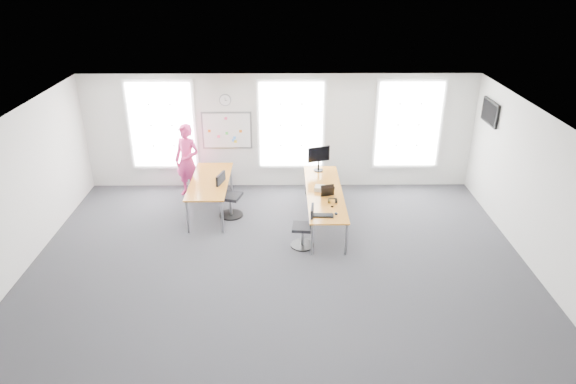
{
  "coord_description": "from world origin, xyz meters",
  "views": [
    {
      "loc": [
        0.11,
        -8.61,
        5.7
      ],
      "look_at": [
        0.2,
        1.2,
        1.1
      ],
      "focal_mm": 32.0,
      "sensor_mm": 36.0,
      "label": 1
    }
  ],
  "objects_px": {
    "chair_left": "(228,198)",
    "headphones": "(332,201)",
    "person": "(187,161)",
    "desk_left": "(210,183)",
    "desk_right": "(324,194)",
    "keyboard": "(322,215)",
    "monitor": "(319,157)",
    "chair_right": "(305,229)"
  },
  "relations": [
    {
      "from": "headphones",
      "to": "desk_left",
      "type": "bearing_deg",
      "value": 156.14
    },
    {
      "from": "chair_right",
      "to": "monitor",
      "type": "height_order",
      "value": "monitor"
    },
    {
      "from": "desk_right",
      "to": "keyboard",
      "type": "relative_size",
      "value": 6.45
    },
    {
      "from": "chair_right",
      "to": "chair_left",
      "type": "relative_size",
      "value": 0.89
    },
    {
      "from": "desk_right",
      "to": "chair_left",
      "type": "relative_size",
      "value": 2.92
    },
    {
      "from": "desk_left",
      "to": "person",
      "type": "height_order",
      "value": "person"
    },
    {
      "from": "desk_left",
      "to": "chair_left",
      "type": "relative_size",
      "value": 2.11
    },
    {
      "from": "desk_left",
      "to": "chair_left",
      "type": "height_order",
      "value": "chair_left"
    },
    {
      "from": "desk_right",
      "to": "desk_left",
      "type": "relative_size",
      "value": 1.38
    },
    {
      "from": "desk_left",
      "to": "person",
      "type": "bearing_deg",
      "value": 126.48
    },
    {
      "from": "headphones",
      "to": "monitor",
      "type": "height_order",
      "value": "monitor"
    },
    {
      "from": "chair_right",
      "to": "person",
      "type": "distance_m",
      "value": 3.89
    },
    {
      "from": "person",
      "to": "headphones",
      "type": "xyz_separation_m",
      "value": [
        3.47,
        -2.02,
        -0.14
      ]
    },
    {
      "from": "desk_left",
      "to": "monitor",
      "type": "xyz_separation_m",
      "value": [
        2.61,
        0.71,
        0.38
      ]
    },
    {
      "from": "chair_left",
      "to": "monitor",
      "type": "height_order",
      "value": "monitor"
    },
    {
      "from": "person",
      "to": "desk_right",
      "type": "bearing_deg",
      "value": 1.54
    },
    {
      "from": "desk_left",
      "to": "person",
      "type": "xyz_separation_m",
      "value": [
        -0.67,
        0.91,
        0.2
      ]
    },
    {
      "from": "desk_left",
      "to": "person",
      "type": "distance_m",
      "value": 1.15
    },
    {
      "from": "headphones",
      "to": "keyboard",
      "type": "bearing_deg",
      "value": -115.76
    },
    {
      "from": "chair_left",
      "to": "headphones",
      "type": "relative_size",
      "value": 5.23
    },
    {
      "from": "chair_left",
      "to": "headphones",
      "type": "distance_m",
      "value": 2.55
    },
    {
      "from": "desk_right",
      "to": "monitor",
      "type": "distance_m",
      "value": 1.31
    },
    {
      "from": "person",
      "to": "headphones",
      "type": "distance_m",
      "value": 4.02
    },
    {
      "from": "headphones",
      "to": "monitor",
      "type": "relative_size",
      "value": 0.32
    },
    {
      "from": "chair_left",
      "to": "desk_left",
      "type": "bearing_deg",
      "value": 78.95
    },
    {
      "from": "chair_right",
      "to": "headphones",
      "type": "relative_size",
      "value": 4.68
    },
    {
      "from": "chair_right",
      "to": "headphones",
      "type": "xyz_separation_m",
      "value": [
        0.6,
        0.55,
        0.39
      ]
    },
    {
      "from": "headphones",
      "to": "person",
      "type": "bearing_deg",
      "value": 147.57
    },
    {
      "from": "chair_left",
      "to": "headphones",
      "type": "bearing_deg",
      "value": -94.26
    },
    {
      "from": "chair_left",
      "to": "headphones",
      "type": "xyz_separation_m",
      "value": [
        2.37,
        -0.89,
        0.34
      ]
    },
    {
      "from": "chair_left",
      "to": "keyboard",
      "type": "bearing_deg",
      "value": -108.95
    },
    {
      "from": "desk_right",
      "to": "desk_left",
      "type": "bearing_deg",
      "value": 168.92
    },
    {
      "from": "keyboard",
      "to": "chair_right",
      "type": "bearing_deg",
      "value": 175.56
    },
    {
      "from": "chair_right",
      "to": "desk_left",
      "type": "bearing_deg",
      "value": -121.17
    },
    {
      "from": "person",
      "to": "headphones",
      "type": "bearing_deg",
      "value": -5.45
    },
    {
      "from": "desk_right",
      "to": "headphones",
      "type": "xyz_separation_m",
      "value": [
        0.13,
        -0.59,
        0.1
      ]
    },
    {
      "from": "desk_left",
      "to": "desk_right",
      "type": "bearing_deg",
      "value": -11.08
    },
    {
      "from": "person",
      "to": "chair_right",
      "type": "bearing_deg",
      "value": -17.07
    },
    {
      "from": "chair_left",
      "to": "person",
      "type": "bearing_deg",
      "value": 60.52
    },
    {
      "from": "chair_left",
      "to": "monitor",
      "type": "relative_size",
      "value": 1.66
    },
    {
      "from": "desk_right",
      "to": "keyboard",
      "type": "bearing_deg",
      "value": -96.46
    },
    {
      "from": "keyboard",
      "to": "chair_left",
      "type": "bearing_deg",
      "value": 149.48
    }
  ]
}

